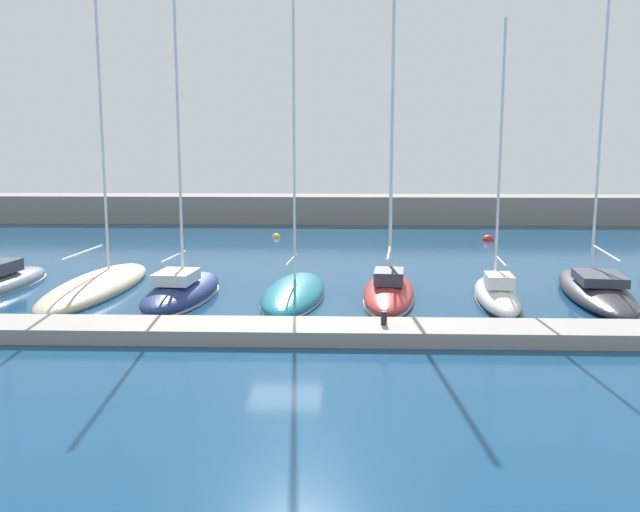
# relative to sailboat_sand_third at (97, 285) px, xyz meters

# --- Properties ---
(ground_plane) EXTENTS (120.00, 120.00, 0.00)m
(ground_plane) POSITION_rel_sailboat_sand_third_xyz_m (8.58, -5.71, -0.26)
(ground_plane) COLOR navy
(dock_pier) EXTENTS (40.53, 2.07, 0.48)m
(dock_pier) POSITION_rel_sailboat_sand_third_xyz_m (8.58, -7.04, -0.02)
(dock_pier) COLOR gray
(dock_pier) RESTS_ON ground_plane
(breakwater_seawall) EXTENTS (108.00, 3.98, 2.19)m
(breakwater_seawall) POSITION_rel_sailboat_sand_third_xyz_m (8.58, 27.06, 0.83)
(breakwater_seawall) COLOR gray
(breakwater_seawall) RESTS_ON ground_plane
(sailboat_sand_third) EXTENTS (3.11, 10.22, 21.51)m
(sailboat_sand_third) POSITION_rel_sailboat_sand_third_xyz_m (0.00, 0.00, 0.00)
(sailboat_sand_third) COLOR beige
(sailboat_sand_third) RESTS_ON ground_plane
(sailboat_navy_fourth) EXTENTS (3.00, 7.37, 11.93)m
(sailboat_navy_fourth) POSITION_rel_sailboat_sand_third_xyz_m (4.00, -1.37, 0.08)
(sailboat_navy_fourth) COLOR navy
(sailboat_navy_fourth) RESTS_ON ground_plane
(sailboat_teal_fifth) EXTENTS (2.99, 7.76, 15.23)m
(sailboat_teal_fifth) POSITION_rel_sailboat_sand_third_xyz_m (8.58, -1.07, -0.04)
(sailboat_teal_fifth) COLOR #19707F
(sailboat_teal_fifth) RESTS_ON ground_plane
(sailboat_red_sixth) EXTENTS (2.74, 7.59, 13.07)m
(sailboat_red_sixth) POSITION_rel_sailboat_sand_third_xyz_m (12.46, -0.94, 0.08)
(sailboat_red_sixth) COLOR #B72D28
(sailboat_red_sixth) RESTS_ON ground_plane
(sailboat_ivory_seventh) EXTENTS (1.99, 6.49, 11.18)m
(sailboat_ivory_seventh) POSITION_rel_sailboat_sand_third_xyz_m (16.66, -1.76, 0.09)
(sailboat_ivory_seventh) COLOR silver
(sailboat_ivory_seventh) RESTS_ON ground_plane
(sailboat_charcoal_eighth) EXTENTS (3.49, 9.32, 16.73)m
(sailboat_charcoal_eighth) POSITION_rel_sailboat_sand_third_xyz_m (20.97, -0.54, 0.10)
(sailboat_charcoal_eighth) COLOR #2D2D33
(sailboat_charcoal_eighth) RESTS_ON ground_plane
(mooring_buoy_red) EXTENTS (0.77, 0.77, 0.77)m
(mooring_buoy_red) POSITION_rel_sailboat_sand_third_xyz_m (20.09, 16.35, -0.26)
(mooring_buoy_red) COLOR red
(mooring_buoy_red) RESTS_ON ground_plane
(mooring_buoy_yellow) EXTENTS (0.56, 0.56, 0.56)m
(mooring_buoy_yellow) POSITION_rel_sailboat_sand_third_xyz_m (6.04, 17.46, -0.26)
(mooring_buoy_yellow) COLOR yellow
(mooring_buoy_yellow) RESTS_ON ground_plane
(dock_bollard) EXTENTS (0.20, 0.20, 0.44)m
(dock_bollard) POSITION_rel_sailboat_sand_third_xyz_m (11.90, -7.04, 0.44)
(dock_bollard) COLOR black
(dock_bollard) RESTS_ON dock_pier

